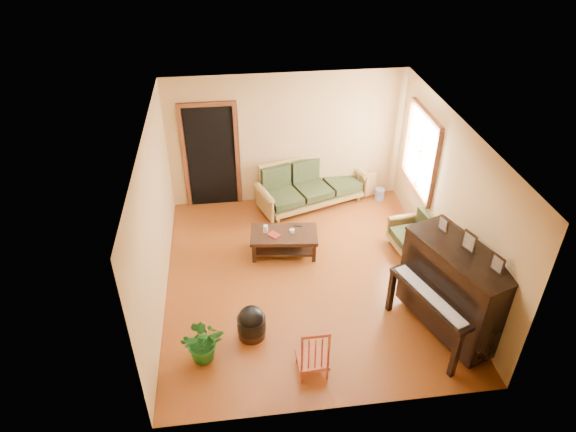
{
  "coord_description": "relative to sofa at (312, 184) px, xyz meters",
  "views": [
    {
      "loc": [
        -1.1,
        -6.35,
        5.55
      ],
      "look_at": [
        -0.26,
        0.2,
        1.1
      ],
      "focal_mm": 32.0,
      "sensor_mm": 36.0,
      "label": 1
    }
  ],
  "objects": [
    {
      "name": "candle",
      "position": [
        -1.05,
        -1.41,
        0.02
      ],
      "size": [
        0.09,
        0.09,
        0.13
      ],
      "primitive_type": "cylinder",
      "rotation": [
        0.0,
        0.0,
        -0.26
      ],
      "color": "silver",
      "rests_on": "coffee_table"
    },
    {
      "name": "footstool",
      "position": [
        -1.43,
        -3.35,
        -0.27
      ],
      "size": [
        0.5,
        0.5,
        0.39
      ],
      "primitive_type": "cylinder",
      "rotation": [
        0.0,
        0.0,
        -0.27
      ],
      "color": "black",
      "rests_on": "floor"
    },
    {
      "name": "potted_plant",
      "position": [
        -2.09,
        -3.68,
        -0.14
      ],
      "size": [
        0.6,
        0.53,
        0.65
      ],
      "primitive_type": "imported",
      "rotation": [
        0.0,
        0.0,
        0.04
      ],
      "color": "#175217",
      "rests_on": "floor"
    },
    {
      "name": "glass_jar",
      "position": [
        -0.6,
        -1.48,
        -0.01
      ],
      "size": [
        0.12,
        0.12,
        0.06
      ],
      "primitive_type": "cylinder",
      "rotation": [
        0.0,
        0.0,
        -0.4
      ],
      "color": "silver",
      "rests_on": "coffee_table"
    },
    {
      "name": "coffee_table",
      "position": [
        -0.74,
        -1.49,
        -0.25
      ],
      "size": [
        1.2,
        0.75,
        0.41
      ],
      "primitive_type": "cube",
      "rotation": [
        0.0,
        0.0,
        -0.11
      ],
      "color": "black",
      "rests_on": "floor"
    },
    {
      "name": "piano",
      "position": [
        1.4,
        -3.55,
        0.25
      ],
      "size": [
        1.43,
        1.82,
        1.41
      ],
      "primitive_type": "cube",
      "rotation": [
        0.0,
        0.0,
        0.34
      ],
      "color": "black",
      "rests_on": "floor"
    },
    {
      "name": "floor",
      "position": [
        -0.47,
        -2.18,
        -0.46
      ],
      "size": [
        5.0,
        5.0,
        0.0
      ],
      "primitive_type": "plane",
      "color": "#632A0D",
      "rests_on": "ground"
    },
    {
      "name": "book",
      "position": [
        -0.97,
        -1.58,
        -0.04
      ],
      "size": [
        0.24,
        0.25,
        0.02
      ],
      "primitive_type": "imported",
      "rotation": [
        0.0,
        0.0,
        0.69
      ],
      "color": "maroon",
      "rests_on": "coffee_table"
    },
    {
      "name": "sofa",
      "position": [
        0.0,
        0.0,
        0.0
      ],
      "size": [
        2.32,
        1.54,
        0.92
      ],
      "primitive_type": "cube",
      "rotation": [
        0.0,
        0.0,
        0.33
      ],
      "color": "olive",
      "rests_on": "floor"
    },
    {
      "name": "ceramic_crock",
      "position": [
        1.39,
        0.0,
        -0.34
      ],
      "size": [
        0.25,
        0.25,
        0.24
      ],
      "primitive_type": "cylinder",
      "rotation": [
        0.0,
        0.0,
        0.44
      ],
      "color": "#33419B",
      "rests_on": "floor"
    },
    {
      "name": "doorway",
      "position": [
        -1.92,
        0.3,
        0.57
      ],
      "size": [
        1.08,
        0.16,
        2.05
      ],
      "primitive_type": "cube",
      "color": "black",
      "rests_on": "floor"
    },
    {
      "name": "armchair",
      "position": [
        1.46,
        -1.68,
        -0.08
      ],
      "size": [
        0.81,
        0.84,
        0.75
      ],
      "primitive_type": "cube",
      "rotation": [
        0.0,
        0.0,
        0.14
      ],
      "color": "olive",
      "rests_on": "floor"
    },
    {
      "name": "red_chair",
      "position": [
        -0.68,
        -4.07,
        -0.04
      ],
      "size": [
        0.41,
        0.45,
        0.85
      ],
      "primitive_type": "cube",
      "rotation": [
        0.0,
        0.0,
        0.03
      ],
      "color": "maroon",
      "rests_on": "floor"
    },
    {
      "name": "remote",
      "position": [
        -0.47,
        -1.32,
        -0.04
      ],
      "size": [
        0.15,
        0.08,
        0.01
      ],
      "primitive_type": "cube",
      "rotation": [
        0.0,
        0.0,
        -0.34
      ],
      "color": "black",
      "rests_on": "coffee_table"
    },
    {
      "name": "leaning_frame",
      "position": [
        1.17,
        0.17,
        -0.19
      ],
      "size": [
        0.41,
        0.19,
        0.53
      ],
      "primitive_type": "cube",
      "rotation": [
        0.0,
        0.0,
        0.27
      ],
      "color": "gold",
      "rests_on": "floor"
    },
    {
      "name": "window",
      "position": [
        1.74,
        -0.88,
        1.04
      ],
      "size": [
        0.12,
        1.36,
        1.46
      ],
      "primitive_type": "cube",
      "color": "white",
      "rests_on": "right_wall"
    }
  ]
}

